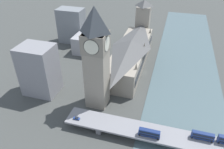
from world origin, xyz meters
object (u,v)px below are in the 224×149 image
object	(u,v)px
double_decker_bus_mid	(203,136)
road_bridge	(185,141)
victoria_tower	(143,21)
car_northbound_mid	(77,118)
double_decker_bus_rear	(149,133)
parliament_hall	(131,53)
clock_tower	(96,57)

from	to	relation	value
double_decker_bus_mid	road_bridge	bearing A→B (deg)	17.56
victoria_tower	car_northbound_mid	xyz separation A→B (m)	(15.73, 138.34, -15.86)
double_decker_bus_rear	car_northbound_mid	distance (m)	44.13
parliament_hall	road_bridge	world-z (taller)	parliament_hall
victoria_tower	car_northbound_mid	bearing A→B (deg)	83.51
parliament_hall	victoria_tower	xyz separation A→B (m)	(0.06, -57.15, 9.87)
clock_tower	car_northbound_mid	distance (m)	39.12
double_decker_bus_mid	double_decker_bus_rear	xyz separation A→B (m)	(28.14, 6.24, -0.02)
parliament_hall	car_northbound_mid	distance (m)	82.93
parliament_hall	clock_tower	world-z (taller)	clock_tower
victoria_tower	double_decker_bus_rear	world-z (taller)	victoria_tower
road_bridge	double_decker_bus_rear	distance (m)	20.18
victoria_tower	parliament_hall	bearing A→B (deg)	90.06
double_decker_bus_mid	clock_tower	bearing A→B (deg)	-15.73
victoria_tower	double_decker_bus_mid	bearing A→B (deg)	113.03
victoria_tower	clock_tower	bearing A→B (deg)	84.65
clock_tower	victoria_tower	distance (m)	115.34
double_decker_bus_rear	double_decker_bus_mid	bearing A→B (deg)	-167.51
clock_tower	road_bridge	xyz separation A→B (m)	(-58.56, 21.64, -31.91)
clock_tower	car_northbound_mid	world-z (taller)	clock_tower
road_bridge	car_northbound_mid	xyz separation A→B (m)	(63.62, 2.75, 1.75)
parliament_hall	road_bridge	xyz separation A→B (m)	(-47.83, 78.44, -7.74)
parliament_hall	double_decker_bus_mid	world-z (taller)	parliament_hall
road_bridge	victoria_tower	bearing A→B (deg)	-70.55
clock_tower	double_decker_bus_mid	bearing A→B (deg)	164.27
parliament_hall	clock_tower	size ratio (longest dim) A/B	1.36
car_northbound_mid	clock_tower	bearing A→B (deg)	-101.71
victoria_tower	double_decker_bus_mid	size ratio (longest dim) A/B	4.07
victoria_tower	double_decker_bus_rear	bearing A→B (deg)	101.52
victoria_tower	road_bridge	xyz separation A→B (m)	(-47.89, 135.59, -17.61)
parliament_hall	double_decker_bus_mid	size ratio (longest dim) A/B	7.76
victoria_tower	car_northbound_mid	distance (m)	140.13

